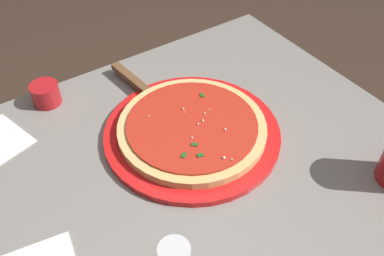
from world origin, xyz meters
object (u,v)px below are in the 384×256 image
pizza_server (142,88)px  cup_small_sauce (46,94)px  serving_plate (192,133)px  pizza (192,127)px

pizza_server → cup_small_sauce: (0.18, -0.09, 0.01)m
cup_small_sauce → serving_plate: bearing=128.1°
serving_plate → pizza: 0.02m
pizza_server → cup_small_sauce: 0.20m
serving_plate → pizza: bearing=84.3°
pizza_server → serving_plate: bearing=96.8°
pizza → pizza_server: 0.16m
serving_plate → pizza: (0.00, 0.00, 0.02)m
pizza_server → cup_small_sauce: cup_small_sauce is taller
serving_plate → pizza_server: bearing=-83.2°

